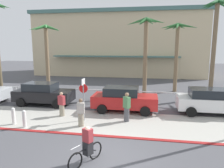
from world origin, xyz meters
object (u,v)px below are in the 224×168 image
(stop_sign_bike_lane, at_px, (83,94))
(palm_tree_4, at_px, (216,25))
(cyclist_black_0, at_px, (87,146))
(bollard_0, at_px, (13,116))
(palm_tree_2, at_px, (146,40))
(pedestrian_1, at_px, (62,105))
(bollard_1, at_px, (24,119))
(car_black_1, at_px, (43,93))
(pedestrian_2, at_px, (127,108))
(palm_tree_3, at_px, (177,40))
(palm_tree_1, at_px, (46,43))
(pedestrian_0, at_px, (81,114))
(car_white_3, at_px, (211,101))
(car_red_2, at_px, (124,99))

(stop_sign_bike_lane, distance_m, palm_tree_4, 12.46)
(cyclist_black_0, bearing_deg, bollard_0, 148.35)
(stop_sign_bike_lane, bearing_deg, palm_tree_2, 64.77)
(palm_tree_2, height_order, pedestrian_1, palm_tree_2)
(bollard_1, height_order, car_black_1, car_black_1)
(palm_tree_4, bearing_deg, bollard_1, -143.23)
(pedestrian_1, bearing_deg, bollard_1, -120.09)
(pedestrian_2, bearing_deg, palm_tree_4, 47.25)
(palm_tree_3, xyz_separation_m, car_black_1, (-10.44, -6.59, -4.07))
(palm_tree_4, bearing_deg, pedestrian_2, -132.75)
(stop_sign_bike_lane, xyz_separation_m, cyclist_black_0, (1.54, -4.58, -0.98))
(pedestrian_2, bearing_deg, palm_tree_3, 67.80)
(palm_tree_1, height_order, car_black_1, palm_tree_1)
(pedestrian_2, bearing_deg, pedestrian_0, -153.27)
(pedestrian_0, bearing_deg, palm_tree_2, 68.10)
(pedestrian_0, relative_size, pedestrian_2, 0.91)
(palm_tree_1, relative_size, cyclist_black_0, 3.94)
(stop_sign_bike_lane, xyz_separation_m, pedestrian_1, (-1.64, 0.56, -0.95))
(pedestrian_1, bearing_deg, car_white_3, 12.65)
(pedestrian_1, bearing_deg, pedestrian_2, -3.94)
(bollard_0, height_order, pedestrian_2, pedestrian_2)
(car_black_1, bearing_deg, palm_tree_4, 18.32)
(car_black_1, bearing_deg, pedestrian_1, -43.88)
(palm_tree_2, distance_m, palm_tree_3, 3.67)
(bollard_0, xyz_separation_m, bollard_1, (0.88, -0.33, 0.00))
(stop_sign_bike_lane, distance_m, car_white_3, 8.33)
(car_black_1, xyz_separation_m, cyclist_black_0, (5.66, -7.53, -0.18))
(car_white_3, height_order, pedestrian_1, car_white_3)
(palm_tree_4, xyz_separation_m, cyclist_black_0, (-7.51, -11.88, -5.45))
(car_black_1, distance_m, pedestrian_2, 7.18)
(palm_tree_2, distance_m, pedestrian_1, 9.43)
(car_white_3, bearing_deg, palm_tree_1, 159.93)
(bollard_0, relative_size, palm_tree_2, 0.15)
(stop_sign_bike_lane, distance_m, bollard_0, 4.17)
(pedestrian_2, bearing_deg, pedestrian_1, 176.06)
(palm_tree_1, distance_m, cyclist_black_0, 15.06)
(car_red_2, bearing_deg, pedestrian_0, -121.92)
(palm_tree_2, height_order, palm_tree_4, palm_tree_4)
(stop_sign_bike_lane, xyz_separation_m, bollard_1, (-2.91, -1.63, -1.16))
(pedestrian_1, distance_m, pedestrian_2, 4.20)
(car_red_2, bearing_deg, stop_sign_bike_lane, -133.01)
(palm_tree_3, distance_m, car_black_1, 13.00)
(palm_tree_2, xyz_separation_m, pedestrian_2, (-0.88, -7.01, -4.15))
(pedestrian_1, relative_size, pedestrian_2, 0.89)
(stop_sign_bike_lane, relative_size, bollard_1, 2.56)
(pedestrian_0, bearing_deg, cyclist_black_0, -68.70)
(car_white_3, height_order, cyclist_black_0, car_white_3)
(palm_tree_1, relative_size, pedestrian_0, 4.01)
(bollard_1, height_order, palm_tree_3, palm_tree_3)
(palm_tree_2, bearing_deg, stop_sign_bike_lane, -115.23)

